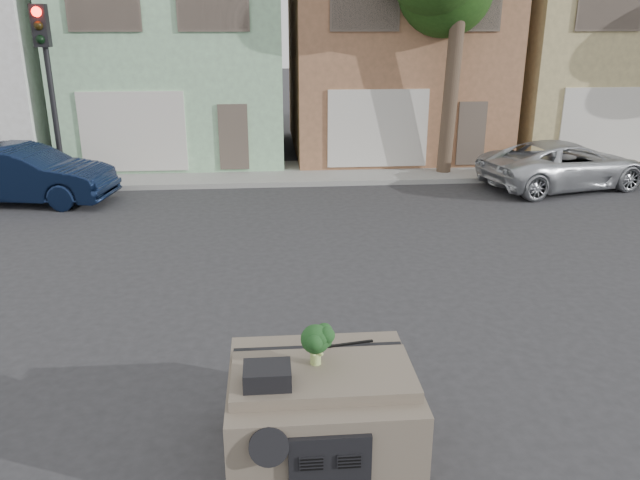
{
  "coord_description": "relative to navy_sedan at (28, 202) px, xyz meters",
  "views": [
    {
      "loc": [
        -0.52,
        -8.84,
        4.57
      ],
      "look_at": [
        0.28,
        0.5,
        1.3
      ],
      "focal_mm": 35.0,
      "sensor_mm": 36.0,
      "label": 1
    }
  ],
  "objects": [
    {
      "name": "townhouse_tan",
      "position": [
        10.98,
        6.54,
        3.77
      ],
      "size": [
        7.2,
        8.2,
        7.55
      ],
      "primitive_type": "cube",
      "color": "#986747",
      "rests_on": "ground"
    },
    {
      "name": "townhouse_mint",
      "position": [
        3.48,
        6.54,
        3.77
      ],
      "size": [
        7.2,
        8.2,
        7.55
      ],
      "primitive_type": "cube",
      "color": "#9ACC9E",
      "rests_on": "ground"
    },
    {
      "name": "tree_near",
      "position": [
        11.98,
        1.84,
        4.25
      ],
      "size": [
        4.4,
        4.0,
        8.5
      ],
      "primitive_type": "cube",
      "color": "#1D3F12",
      "rests_on": "ground"
    },
    {
      "name": "traffic_signal",
      "position": [
        0.48,
        1.54,
        2.55
      ],
      "size": [
        0.4,
        0.4,
        5.1
      ],
      "primitive_type": "cube",
      "color": "black",
      "rests_on": "ground"
    },
    {
      "name": "car_dashboard",
      "position": [
        6.98,
        -10.96,
        0.56
      ],
      "size": [
        2.0,
        1.8,
        1.12
      ],
      "primitive_type": "cube",
      "color": "#685C4E",
      "rests_on": "ground"
    },
    {
      "name": "ground_plane",
      "position": [
        6.98,
        -7.96,
        0.0
      ],
      "size": [
        120.0,
        120.0,
        0.0
      ],
      "primitive_type": "plane",
      "color": "#303033",
      "rests_on": "ground"
    },
    {
      "name": "sidewalk",
      "position": [
        6.98,
        2.54,
        0.07
      ],
      "size": [
        40.0,
        3.0,
        0.15
      ],
      "primitive_type": "cube",
      "color": "gray",
      "rests_on": "ground"
    },
    {
      "name": "silver_pickup",
      "position": [
        15.05,
        0.32,
        0.0
      ],
      "size": [
        5.32,
        3.38,
        1.37
      ],
      "primitive_type": "imported",
      "rotation": [
        0.0,
        0.0,
        1.81
      ],
      "color": "silver",
      "rests_on": "ground"
    },
    {
      "name": "broccoli",
      "position": [
        6.92,
        -10.94,
        1.35
      ],
      "size": [
        0.45,
        0.45,
        0.46
      ],
      "primitive_type": "cube",
      "rotation": [
        0.0,
        0.0,
        0.23
      ],
      "color": "#163716",
      "rests_on": "car_dashboard"
    },
    {
      "name": "navy_sedan",
      "position": [
        0.0,
        0.0,
        0.0
      ],
      "size": [
        4.88,
        2.39,
        1.54
      ],
      "primitive_type": "imported",
      "rotation": [
        0.0,
        0.0,
        1.4
      ],
      "color": "#0D1832",
      "rests_on": "ground"
    },
    {
      "name": "wiper_arm",
      "position": [
        7.26,
        -10.58,
        1.13
      ],
      "size": [
        0.69,
        0.15,
        0.02
      ],
      "primitive_type": "cube",
      "rotation": [
        0.0,
        0.0,
        0.17
      ],
      "color": "black",
      "rests_on": "car_dashboard"
    },
    {
      "name": "instrument_hump",
      "position": [
        6.4,
        -11.31,
        1.22
      ],
      "size": [
        0.48,
        0.38,
        0.2
      ],
      "primitive_type": "cube",
      "color": "black",
      "rests_on": "car_dashboard"
    },
    {
      "name": "townhouse_beige",
      "position": [
        18.48,
        6.54,
        3.77
      ],
      "size": [
        7.2,
        8.2,
        7.55
      ],
      "primitive_type": "cube",
      "color": "tan",
      "rests_on": "ground"
    }
  ]
}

